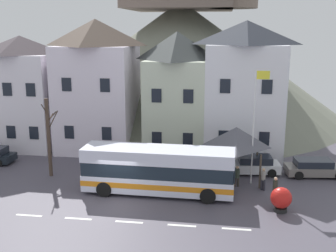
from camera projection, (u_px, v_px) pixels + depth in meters
The scene contains 17 objects.
ground_plane at pixel (113, 206), 25.61m from camera, with size 40.00×60.00×0.07m.
townhouse_00 at pixel (24, 92), 37.32m from camera, with size 6.21×5.51×10.06m.
townhouse_01 at pixel (97, 86), 36.51m from camera, with size 6.47×6.13×11.47m.
townhouse_02 at pixel (177, 93), 35.66m from camera, with size 5.07×6.14×10.43m.
townhouse_03 at pixel (244, 90), 34.29m from camera, with size 6.31×5.13×11.30m.
hilltop_castle at pixel (181, 55), 50.71m from camera, with size 39.52×39.52×21.30m.
transit_bus at pixel (158, 171), 27.15m from camera, with size 9.99×2.74×3.08m.
bus_shelter at pixel (236, 137), 29.45m from camera, with size 3.60×3.60×3.86m.
parked_car_00 at pixel (315, 168), 30.55m from camera, with size 4.53×2.24×1.28m.
parked_car_01 at pixel (253, 165), 31.14m from camera, with size 4.20×2.19×1.35m.
pedestrian_00 at pixel (275, 188), 25.83m from camera, with size 0.31×0.31×1.68m.
pedestrian_01 at pixel (263, 179), 27.82m from camera, with size 0.32×0.30×1.56m.
pedestrian_02 at pixel (237, 175), 28.49m from camera, with size 0.35×0.34×1.49m.
public_bench at pixel (218, 162), 32.32m from camera, with size 1.70×0.48×0.87m.
flagpole at pixel (255, 120), 28.20m from camera, with size 0.95×0.10×8.00m.
harbour_buoy at pixel (281, 199), 24.54m from camera, with size 1.27×1.27×1.52m.
bare_tree_00 at pixel (49, 136), 30.08m from camera, with size 0.76×2.08×5.80m.
Camera 1 is at (6.73, -23.06, 10.68)m, focal length 44.27 mm.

